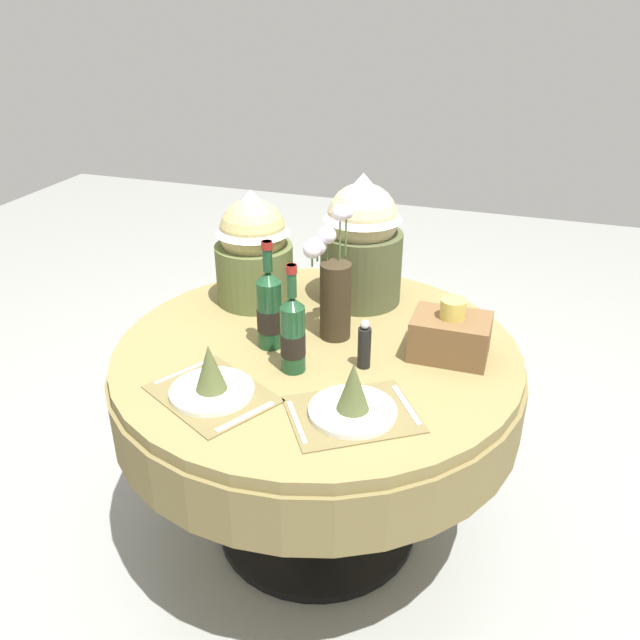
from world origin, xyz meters
The scene contains 11 objects.
ground centered at (0.00, 0.00, 0.00)m, with size 8.00×8.00×0.00m, color gray.
dining_table centered at (0.00, 0.00, 0.62)m, with size 1.32×1.32×0.76m.
place_setting_left centered at (-0.19, -0.36, 0.81)m, with size 0.42×0.39×0.16m.
place_setting_right centered at (0.21, -0.32, 0.81)m, with size 0.43×0.40×0.16m.
flower_vase centered at (0.03, 0.09, 0.94)m, with size 0.14×0.17×0.44m.
wine_bottle_left centered at (-0.14, -0.04, 0.89)m, with size 0.08×0.08×0.36m.
wine_bottle_right centered at (-0.02, -0.16, 0.89)m, with size 0.08×0.08×0.34m.
pepper_mill centered at (0.17, -0.07, 0.84)m, with size 0.04×0.04×0.16m.
gift_tub_back_left centered at (-0.32, 0.26, 0.98)m, with size 0.28×0.28×0.42m.
gift_tub_back_centre centered at (0.04, 0.39, 1.01)m, with size 0.29×0.29×0.47m.
woven_basket_side_right centered at (0.41, 0.08, 0.83)m, with size 0.24×0.17×0.19m.
Camera 1 is at (0.59, -1.73, 1.80)m, focal length 36.72 mm.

